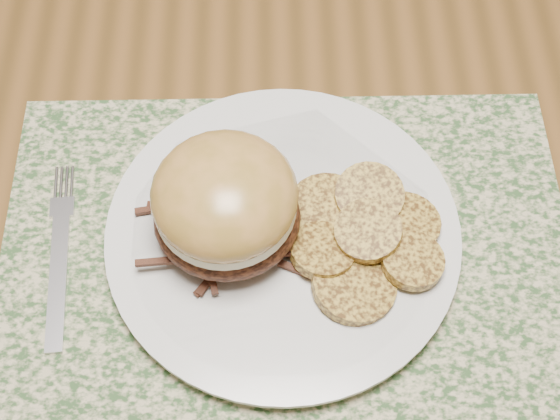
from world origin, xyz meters
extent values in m
plane|color=#55381D|center=(0.00, 0.00, 0.00)|extent=(3.50, 3.50, 0.00)
cube|color=brown|center=(0.00, 0.00, 0.73)|extent=(1.50, 0.90, 0.04)
cube|color=#304F29|center=(0.09, -0.24, 0.75)|extent=(0.45, 0.33, 0.00)
cylinder|color=silver|center=(0.09, -0.22, 0.76)|extent=(0.26, 0.26, 0.02)
ellipsoid|color=black|center=(0.04, -0.22, 0.79)|extent=(0.11, 0.11, 0.04)
cylinder|color=beige|center=(0.04, -0.22, 0.81)|extent=(0.10, 0.10, 0.01)
ellipsoid|color=#A87737|center=(0.04, -0.22, 0.82)|extent=(0.11, 0.11, 0.06)
cylinder|color=#B69135|center=(0.12, -0.20, 0.77)|extent=(0.06, 0.06, 0.01)
cylinder|color=#B69135|center=(0.15, -0.19, 0.78)|extent=(0.07, 0.07, 0.02)
cylinder|color=#B69135|center=(0.18, -0.22, 0.77)|extent=(0.08, 0.08, 0.02)
cylinder|color=#B69135|center=(0.12, -0.24, 0.78)|extent=(0.07, 0.07, 0.02)
cylinder|color=#B69135|center=(0.15, -0.23, 0.79)|extent=(0.07, 0.07, 0.02)
cylinder|color=#B69135|center=(0.18, -0.25, 0.78)|extent=(0.05, 0.05, 0.01)
cylinder|color=#B69135|center=(0.14, -0.27, 0.77)|extent=(0.08, 0.08, 0.02)
cube|color=silver|center=(-0.09, -0.25, 0.76)|extent=(0.02, 0.11, 0.00)
cube|color=silver|center=(-0.09, -0.18, 0.76)|extent=(0.02, 0.02, 0.00)
camera|label=1|loc=(0.08, -0.50, 1.30)|focal=50.00mm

